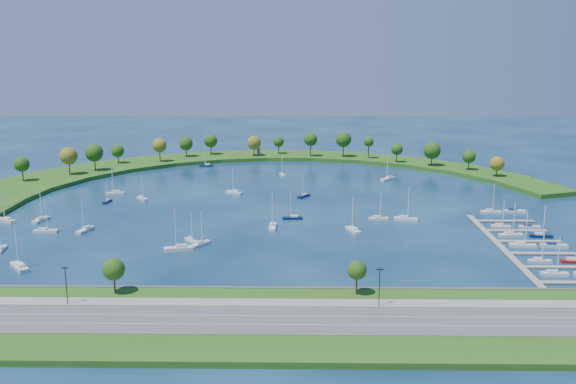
{
  "coord_description": "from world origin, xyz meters",
  "views": [
    {
      "loc": [
        9.03,
        -267.93,
        66.72
      ],
      "look_at": [
        5.0,
        5.0,
        4.0
      ],
      "focal_mm": 39.86,
      "sensor_mm": 36.0,
      "label": 1
    }
  ],
  "objects_px": {
    "moored_boat_7": "(273,226)",
    "moored_boat_11": "(378,218)",
    "moored_boat_4": "(201,243)",
    "docked_boat_10": "(491,211)",
    "moored_boat_6": "(388,178)",
    "moored_boat_8": "(282,174)",
    "moored_boat_9": "(20,266)",
    "docked_boat_8": "(501,225)",
    "docked_boat_4": "(522,244)",
    "moored_boat_5": "(85,229)",
    "moored_boat_15": "(304,195)",
    "moored_boat_20": "(115,192)",
    "docked_boat_11": "(514,211)",
    "moored_boat_12": "(1,248)",
    "moored_boat_18": "(142,198)",
    "moored_boat_3": "(353,229)",
    "moored_boat_0": "(45,230)",
    "moored_boat_14": "(406,218)",
    "moored_boat_10": "(206,165)",
    "moored_boat_21": "(6,219)",
    "docked_boat_3": "(573,260)",
    "docked_boat_6": "(511,234)",
    "moored_boat_16": "(191,239)",
    "docked_boat_9": "(529,227)",
    "moored_boat_2": "(41,219)",
    "moored_boat_17": "(293,217)",
    "docked_boat_0": "(554,273)",
    "moored_boat_1": "(179,248)",
    "moored_boat_13": "(107,200)",
    "docked_boat_5": "(554,245)",
    "harbor_tower": "(259,151)",
    "docked_boat_7": "(541,235)",
    "dock_system": "(523,247)",
    "docked_boat_2": "(540,260)"
  },
  "relations": [
    {
      "from": "moored_boat_7",
      "to": "moored_boat_11",
      "type": "relative_size",
      "value": 1.18
    },
    {
      "from": "moored_boat_2",
      "to": "moored_boat_15",
      "type": "xyz_separation_m",
      "value": [
        102.67,
        42.32,
        -0.06
      ]
    },
    {
      "from": "moored_boat_18",
      "to": "moored_boat_9",
      "type": "bearing_deg",
      "value": -50.17
    },
    {
      "from": "moored_boat_10",
      "to": "moored_boat_11",
      "type": "relative_size",
      "value": 0.95
    },
    {
      "from": "moored_boat_1",
      "to": "moored_boat_5",
      "type": "height_order",
      "value": "moored_boat_1"
    },
    {
      "from": "moored_boat_7",
      "to": "moored_boat_10",
      "type": "distance_m",
      "value": 131.78
    },
    {
      "from": "moored_boat_3",
      "to": "docked_boat_5",
      "type": "bearing_deg",
      "value": -126.01
    },
    {
      "from": "moored_boat_6",
      "to": "moored_boat_8",
      "type": "bearing_deg",
      "value": -54.6
    },
    {
      "from": "moored_boat_2",
      "to": "docked_boat_3",
      "type": "height_order",
      "value": "moored_boat_2"
    },
    {
      "from": "docked_boat_10",
      "to": "docked_boat_8",
      "type": "bearing_deg",
      "value": -96.72
    },
    {
      "from": "moored_boat_5",
      "to": "moored_boat_15",
      "type": "height_order",
      "value": "moored_boat_5"
    },
    {
      "from": "dock_system",
      "to": "moored_boat_15",
      "type": "xyz_separation_m",
      "value": [
        -73.29,
        73.41,
        0.51
      ]
    },
    {
      "from": "moored_boat_20",
      "to": "moored_boat_16",
      "type": "bearing_deg",
      "value": 114.35
    },
    {
      "from": "moored_boat_1",
      "to": "moored_boat_13",
      "type": "bearing_deg",
      "value": -69.16
    },
    {
      "from": "moored_boat_16",
      "to": "docked_boat_11",
      "type": "bearing_deg",
      "value": 69.98
    },
    {
      "from": "moored_boat_14",
      "to": "docked_boat_10",
      "type": "relative_size",
      "value": 1.11
    },
    {
      "from": "moored_boat_9",
      "to": "docked_boat_4",
      "type": "relative_size",
      "value": 1.13
    },
    {
      "from": "moored_boat_2",
      "to": "moored_boat_5",
      "type": "bearing_deg",
      "value": -107.72
    },
    {
      "from": "docked_boat_7",
      "to": "moored_boat_4",
      "type": "bearing_deg",
      "value": -168.55
    },
    {
      "from": "moored_boat_0",
      "to": "moored_boat_14",
      "type": "height_order",
      "value": "moored_boat_14"
    },
    {
      "from": "moored_boat_15",
      "to": "docked_boat_0",
      "type": "distance_m",
      "value": 123.99
    },
    {
      "from": "moored_boat_15",
      "to": "moored_boat_17",
      "type": "bearing_deg",
      "value": 30.12
    },
    {
      "from": "moored_boat_9",
      "to": "docked_boat_2",
      "type": "height_order",
      "value": "moored_boat_9"
    },
    {
      "from": "moored_boat_9",
      "to": "docked_boat_8",
      "type": "xyz_separation_m",
      "value": [
        161.34,
        47.99,
        -0.13
      ]
    },
    {
      "from": "moored_boat_2",
      "to": "moored_boat_16",
      "type": "relative_size",
      "value": 1.23
    },
    {
      "from": "moored_boat_17",
      "to": "docked_boat_6",
      "type": "distance_m",
      "value": 81.37
    },
    {
      "from": "moored_boat_18",
      "to": "docked_boat_5",
      "type": "relative_size",
      "value": 1.2
    },
    {
      "from": "moored_boat_11",
      "to": "docked_boat_10",
      "type": "xyz_separation_m",
      "value": [
        46.97,
        10.5,
        0.02
      ]
    },
    {
      "from": "moored_boat_20",
      "to": "docked_boat_10",
      "type": "distance_m",
      "value": 165.59
    },
    {
      "from": "moored_boat_1",
      "to": "moored_boat_14",
      "type": "relative_size",
      "value": 1.05
    },
    {
      "from": "moored_boat_11",
      "to": "moored_boat_20",
      "type": "bearing_deg",
      "value": 157.04
    },
    {
      "from": "moored_boat_4",
      "to": "docked_boat_10",
      "type": "xyz_separation_m",
      "value": [
        111.8,
        44.22,
        0.01
      ]
    },
    {
      "from": "docked_boat_11",
      "to": "moored_boat_12",
      "type": "bearing_deg",
      "value": -160.56
    },
    {
      "from": "moored_boat_3",
      "to": "moored_boat_9",
      "type": "bearing_deg",
      "value": 90.65
    },
    {
      "from": "moored_boat_21",
      "to": "docked_boat_4",
      "type": "distance_m",
      "value": 191.61
    },
    {
      "from": "harbor_tower",
      "to": "moored_boat_6",
      "type": "bearing_deg",
      "value": -43.33
    },
    {
      "from": "moored_boat_4",
      "to": "docked_boat_3",
      "type": "height_order",
      "value": "moored_boat_4"
    },
    {
      "from": "dock_system",
      "to": "moored_boat_5",
      "type": "height_order",
      "value": "moored_boat_5"
    },
    {
      "from": "dock_system",
      "to": "docked_boat_3",
      "type": "height_order",
      "value": "docked_boat_3"
    },
    {
      "from": "moored_boat_11",
      "to": "docked_boat_9",
      "type": "xyz_separation_m",
      "value": [
        55.04,
        -11.02,
        -0.3
      ]
    },
    {
      "from": "moored_boat_17",
      "to": "docked_boat_0",
      "type": "height_order",
      "value": "docked_boat_0"
    },
    {
      "from": "moored_boat_0",
      "to": "docked_boat_4",
      "type": "height_order",
      "value": "docked_boat_4"
    },
    {
      "from": "moored_boat_12",
      "to": "moored_boat_18",
      "type": "xyz_separation_m",
      "value": [
        29.89,
        73.29,
        -0.02
      ]
    },
    {
      "from": "moored_boat_9",
      "to": "moored_boat_15",
      "type": "distance_m",
      "value": 130.49
    },
    {
      "from": "docked_boat_8",
      "to": "docked_boat_9",
      "type": "distance_m",
      "value": 10.48
    },
    {
      "from": "harbor_tower",
      "to": "moored_boat_8",
      "type": "distance_m",
      "value": 57.77
    },
    {
      "from": "moored_boat_10",
      "to": "moored_boat_16",
      "type": "height_order",
      "value": "moored_boat_10"
    },
    {
      "from": "moored_boat_13",
      "to": "docked_boat_11",
      "type": "distance_m",
      "value": 172.24
    },
    {
      "from": "moored_boat_15",
      "to": "docked_boat_3",
      "type": "relative_size",
      "value": 0.89
    },
    {
      "from": "moored_boat_7",
      "to": "docked_boat_6",
      "type": "height_order",
      "value": "moored_boat_7"
    }
  ]
}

